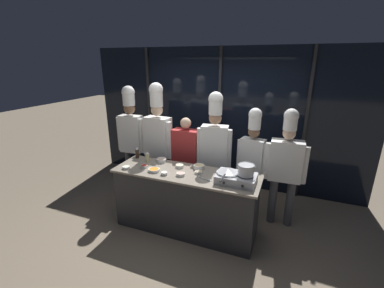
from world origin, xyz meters
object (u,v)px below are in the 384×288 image
squeeze_bottle_oil (147,157)px  prep_bowl_rice (164,173)px  prep_bowl_bean_sprouts (126,167)px  chef_apprentice (286,162)px  frying_pan (228,171)px  prep_bowl_noodles (180,166)px  prep_bowl_carrots (154,170)px  chef_pastry (252,155)px  chef_sous (158,135)px  stock_pot (246,170)px  person_guest (186,154)px  chef_head (131,132)px  prep_bowl_ginger (199,167)px  serving_spoon_slotted (207,179)px  prep_bowl_mushrooms (198,172)px  prep_bowl_chicken (161,160)px  chef_line (214,144)px  prep_bowl_shrimp (181,174)px  prep_bowl_chili_flakes (144,166)px  portable_stove (236,178)px  squeeze_bottle_soy (137,153)px

squeeze_bottle_oil → prep_bowl_rice: (0.48, -0.35, -0.05)m
prep_bowl_bean_sprouts → chef_apprentice: 2.35m
frying_pan → prep_bowl_noodles: frying_pan is taller
prep_bowl_rice → prep_bowl_bean_sprouts: prep_bowl_rice is taller
prep_bowl_carrots → chef_pastry: 1.51m
prep_bowl_noodles → prep_bowl_bean_sprouts: size_ratio=1.07×
prep_bowl_carrots → chef_sous: size_ratio=0.08×
stock_pot → prep_bowl_bean_sprouts: size_ratio=2.08×
prep_bowl_bean_sprouts → person_guest: size_ratio=0.07×
prep_bowl_rice → chef_pastry: size_ratio=0.05×
stock_pot → chef_head: 2.34m
prep_bowl_ginger → chef_sous: 1.05m
squeeze_bottle_oil → serving_spoon_slotted: bearing=-14.2°
prep_bowl_mushrooms → frying_pan: bearing=-10.0°
prep_bowl_ginger → prep_bowl_chicken: prep_bowl_ginger is taller
chef_line → chef_head: bearing=-10.8°
prep_bowl_rice → prep_bowl_shrimp: prep_bowl_rice is taller
prep_bowl_mushrooms → person_guest: bearing=126.1°
serving_spoon_slotted → chef_pastry: chef_pastry is taller
chef_head → prep_bowl_carrots: bearing=134.7°
prep_bowl_carrots → stock_pot: bearing=4.0°
prep_bowl_carrots → prep_bowl_shrimp: (0.41, 0.01, 0.00)m
prep_bowl_chili_flakes → stock_pot: bearing=1.1°
stock_pot → chef_apprentice: 0.84m
prep_bowl_carrots → prep_bowl_chicken: bearing=101.8°
portable_stove → prep_bowl_noodles: size_ratio=4.26×
squeeze_bottle_oil → prep_bowl_chicken: size_ratio=1.06×
serving_spoon_slotted → chef_line: bearing=100.4°
squeeze_bottle_oil → squeeze_bottle_soy: bearing=163.3°
prep_bowl_carrots → prep_bowl_chicken: prep_bowl_chicken is taller
prep_bowl_chili_flakes → prep_bowl_rice: (0.40, -0.11, 0.00)m
squeeze_bottle_soy → prep_bowl_chicken: bearing=-1.1°
prep_bowl_chicken → chef_apprentice: chef_apprentice is taller
prep_bowl_ginger → serving_spoon_slotted: 0.39m
squeeze_bottle_soy → prep_bowl_rice: (0.71, -0.42, -0.07)m
chef_sous → person_guest: bearing=-169.4°
stock_pot → prep_bowl_ginger: (-0.72, 0.24, -0.16)m
prep_bowl_carrots → serving_spoon_slotted: (0.80, 0.02, -0.02)m
portable_stove → prep_bowl_ginger: bearing=158.7°
stock_pot → chef_pastry: bearing=92.9°
frying_pan → prep_bowl_carrots: (-1.06, -0.09, -0.12)m
prep_bowl_mushrooms → chef_sous: 1.18m
stock_pot → prep_bowl_chili_flakes: stock_pot is taller
prep_bowl_shrimp → prep_bowl_chicken: 0.60m
serving_spoon_slotted → chef_pastry: bearing=61.1°
squeeze_bottle_oil → chef_head: (-0.65, 0.53, 0.21)m
squeeze_bottle_soy → prep_bowl_chicken: 0.45m
portable_stove → prep_bowl_chili_flakes: size_ratio=4.98×
prep_bowl_shrimp → chef_line: chef_line is taller
chef_sous → prep_bowl_shrimp: bearing=142.0°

